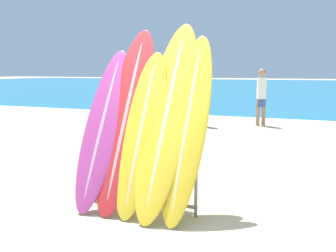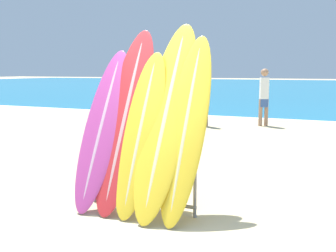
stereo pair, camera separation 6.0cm
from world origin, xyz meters
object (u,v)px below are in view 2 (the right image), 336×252
surfboard_slot_3 (166,116)px  person_mid_beach (204,97)px  person_near_water (264,95)px  surfboard_slot_1 (126,117)px  surfboard_slot_2 (141,131)px  surfboard_slot_4 (187,126)px  surfboard_rack (142,171)px  surfboard_slot_0 (102,127)px

surfboard_slot_3 → person_mid_beach: 7.39m
surfboard_slot_3 → person_near_water: size_ratio=1.32×
person_near_water → person_mid_beach: person_near_water is taller
person_mid_beach → surfboard_slot_1: bearing=59.8°
surfboard_slot_2 → surfboard_slot_4: surfboard_slot_4 is taller
surfboard_rack → person_near_water: person_near_water is taller
surfboard_slot_2 → surfboard_slot_0: bearing=178.7°
surfboard_slot_0 → person_near_water: bearing=86.0°
surfboard_slot_0 → surfboard_slot_4: bearing=2.0°
surfboard_rack → surfboard_slot_1: size_ratio=0.64×
surfboard_slot_4 → surfboard_slot_2: bearing=-174.9°
surfboard_slot_0 → surfboard_slot_1: 0.34m
surfboard_slot_2 → surfboard_slot_4: (0.57, 0.05, 0.10)m
surfboard_slot_4 → surfboard_slot_3: bearing=168.8°
surfboard_slot_1 → person_mid_beach: (-1.39, 7.15, -0.24)m
surfboard_rack → person_near_water: (-0.01, 8.09, 0.47)m
surfboard_slot_0 → person_mid_beach: size_ratio=1.22×
surfboard_slot_2 → person_near_water: (-0.00, 8.09, -0.02)m
surfboard_rack → surfboard_slot_3: bearing=21.1°
surfboard_slot_0 → surfboard_slot_2: (0.56, -0.01, -0.02)m
surfboard_slot_3 → person_near_water: 7.99m
surfboard_slot_3 → person_mid_beach: (-1.94, 7.13, -0.28)m
surfboard_slot_3 → surfboard_slot_4: 0.30m
surfboard_slot_2 → surfboard_slot_4: bearing=5.1°
surfboard_slot_1 → surfboard_slot_4: bearing=-2.2°
surfboard_slot_4 → surfboard_rack: bearing=-174.5°
surfboard_slot_4 → person_mid_beach: size_ratio=1.32×
surfboard_slot_3 → surfboard_slot_0: bearing=-173.7°
surfboard_slot_4 → person_near_water: bearing=94.1°
surfboard_slot_1 → person_near_water: size_ratio=1.28×
person_near_water → person_mid_beach: size_ratio=1.08×
surfboard_rack → surfboard_slot_1: 0.70m
person_near_water → surfboard_slot_1: bearing=61.2°
surfboard_slot_0 → surfboard_slot_3: size_ratio=0.86×
surfboard_slot_0 → person_near_water: size_ratio=1.13×
surfboard_slot_1 → surfboard_slot_0: bearing=-166.8°
surfboard_slot_2 → surfboard_slot_4: size_ratio=0.91×
surfboard_slot_0 → surfboard_slot_4: surfboard_slot_4 is taller
surfboard_rack → surfboard_slot_1: bearing=161.8°
surfboard_rack → surfboard_slot_2: (-0.00, 0.00, 0.49)m
surfboard_slot_3 → surfboard_rack: bearing=-158.9°
surfboard_rack → person_near_water: size_ratio=0.81×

